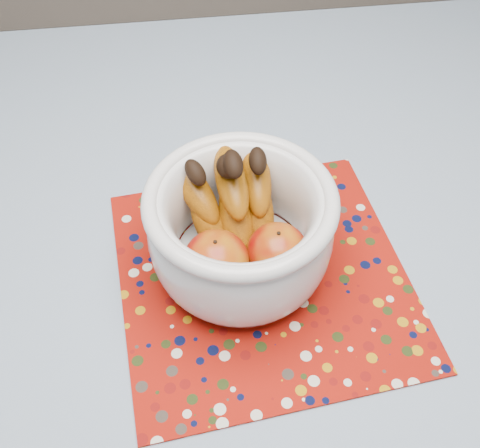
{
  "coord_description": "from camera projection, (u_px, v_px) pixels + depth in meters",
  "views": [
    {
      "loc": [
        -0.06,
        -0.49,
        1.41
      ],
      "look_at": [
        0.0,
        -0.02,
        0.85
      ],
      "focal_mm": 42.0,
      "sensor_mm": 36.0,
      "label": 1
    }
  ],
  "objects": [
    {
      "name": "placemat",
      "position": [
        263.0,
        276.0,
        0.79
      ],
      "size": [
        0.43,
        0.43,
        0.0
      ],
      "primitive_type": "cube",
      "rotation": [
        0.0,
        0.0,
        0.09
      ],
      "color": "maroon",
      "rests_on": "tablecloth"
    },
    {
      "name": "fruit_bowl",
      "position": [
        237.0,
        224.0,
        0.74
      ],
      "size": [
        0.25,
        0.25,
        0.18
      ],
      "color": "silver",
      "rests_on": "placemat"
    },
    {
      "name": "tablecloth",
      "position": [
        238.0,
        258.0,
        0.82
      ],
      "size": [
        1.32,
        1.32,
        0.01
      ],
      "primitive_type": "cube",
      "color": "slate",
      "rests_on": "table"
    },
    {
      "name": "table",
      "position": [
        238.0,
        289.0,
        0.88
      ],
      "size": [
        1.2,
        1.2,
        0.75
      ],
      "color": "brown",
      "rests_on": "ground"
    }
  ]
}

